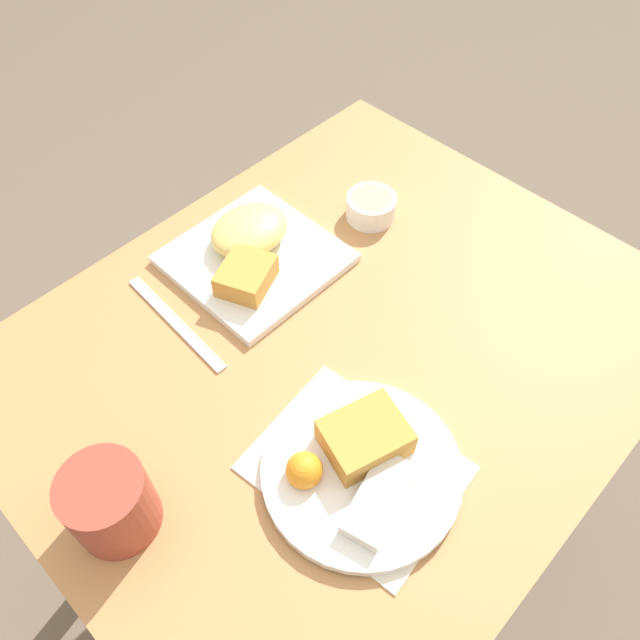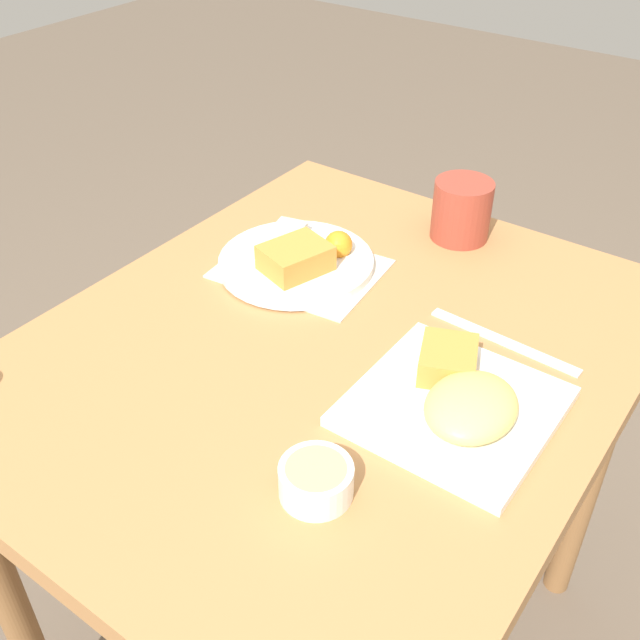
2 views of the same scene
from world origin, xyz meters
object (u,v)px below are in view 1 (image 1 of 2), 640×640
object	(u,v)px
sauce_ramekin	(371,207)
butter_knife	(176,322)
coffee_mug	(110,503)
plate_square_near	(252,250)
plate_oval_far	(360,464)

from	to	relation	value
sauce_ramekin	butter_knife	size ratio (longest dim) A/B	0.37
sauce_ramekin	coffee_mug	xyz separation A→B (m)	(0.58, 0.13, 0.03)
plate_square_near	coffee_mug	size ratio (longest dim) A/B	2.34
sauce_ramekin	plate_oval_far	bearing A→B (deg)	39.73
butter_knife	coffee_mug	bearing A→B (deg)	-47.37
plate_square_near	coffee_mug	xyz separation A→B (m)	(0.38, 0.20, 0.03)
sauce_ramekin	coffee_mug	world-z (taller)	coffee_mug
plate_square_near	plate_oval_far	xyz separation A→B (m)	(0.14, 0.35, -0.00)
plate_square_near	sauce_ramekin	bearing A→B (deg)	161.73
sauce_ramekin	coffee_mug	size ratio (longest dim) A/B	0.82
plate_oval_far	butter_knife	xyz separation A→B (m)	(0.02, -0.34, -0.02)
coffee_mug	plate_square_near	bearing A→B (deg)	-152.80
sauce_ramekin	butter_knife	world-z (taller)	sauce_ramekin
plate_square_near	butter_knife	bearing A→B (deg)	4.84
butter_knife	plate_square_near	bearing A→B (deg)	97.82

